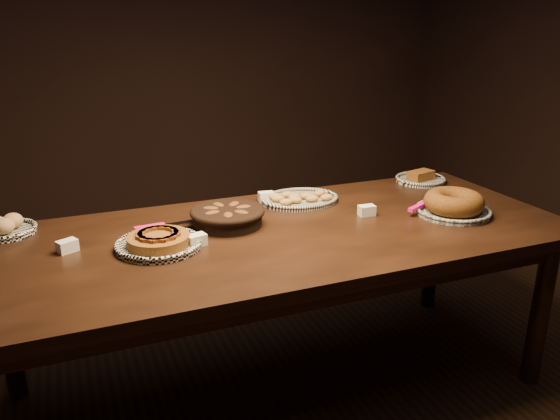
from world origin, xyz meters
name	(u,v)px	position (x,y,z in m)	size (l,w,h in m)	color
ground	(279,387)	(0.00, 0.00, 0.00)	(5.00, 5.00, 0.00)	black
buffet_table	(279,248)	(0.00, 0.00, 0.68)	(2.40, 1.00, 0.75)	black
apple_tart_plate	(159,242)	(-0.48, 0.01, 0.77)	(0.36, 0.34, 0.06)	white
madeleine_platter	(299,199)	(0.23, 0.31, 0.77)	(0.36, 0.30, 0.04)	black
bundt_cake_plate	(453,205)	(0.78, -0.10, 0.79)	(0.37, 0.33, 0.10)	black
croissant_basket	(227,215)	(-0.17, 0.14, 0.79)	(0.31, 0.31, 0.08)	black
bread_roll_plate	(5,227)	(-1.02, 0.38, 0.78)	(0.24, 0.24, 0.07)	white
loaf_plate	(421,179)	(0.96, 0.38, 0.77)	(0.26, 0.26, 0.06)	black
tent_cards	(280,216)	(0.05, 0.10, 0.77)	(1.74, 0.46, 0.04)	white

